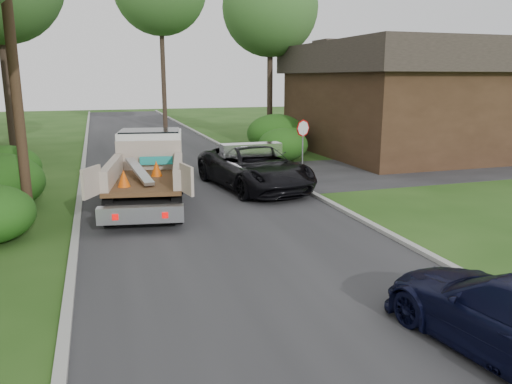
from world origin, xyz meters
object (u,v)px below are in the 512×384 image
object	(u,v)px
utility_pole	(12,44)
tree_right_far	(270,8)
flatbed_truck	(149,164)
black_pickup	(254,167)
house_right	(396,97)
stop_sign	(303,136)

from	to	relation	value
utility_pole	tree_right_far	size ratio (longest dim) A/B	0.87
flatbed_truck	black_pickup	distance (m)	4.20
tree_right_far	black_pickup	size ratio (longest dim) A/B	1.90
utility_pole	house_right	bearing A→B (deg)	26.01
house_right	tree_right_far	distance (m)	9.72
flatbed_truck	black_pickup	bearing A→B (deg)	20.89
house_right	stop_sign	bearing A→B (deg)	-147.34
tree_right_far	black_pickup	world-z (taller)	tree_right_far
flatbed_truck	black_pickup	size ratio (longest dim) A/B	1.09
house_right	tree_right_far	size ratio (longest dim) A/B	1.13
utility_pole	flatbed_truck	size ratio (longest dim) A/B	1.51
utility_pole	flatbed_truck	distance (m)	5.59
utility_pole	tree_right_far	bearing A→B (deg)	49.16
tree_right_far	flatbed_truck	bearing A→B (deg)	-124.02
stop_sign	utility_pole	world-z (taller)	utility_pole
stop_sign	utility_pole	distance (m)	11.91
flatbed_truck	black_pickup	xyz separation A→B (m)	(4.10, 0.81, -0.45)
utility_pole	flatbed_truck	bearing A→B (deg)	20.16
stop_sign	black_pickup	world-z (taller)	stop_sign
flatbed_truck	black_pickup	world-z (taller)	flatbed_truck
tree_right_far	black_pickup	xyz separation A→B (m)	(-5.10, -12.82, -7.64)
stop_sign	utility_pole	bearing A→B (deg)	-159.38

